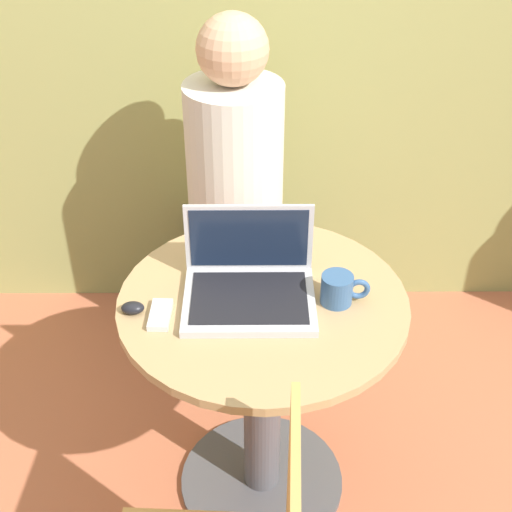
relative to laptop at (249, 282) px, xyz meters
name	(u,v)px	position (x,y,z in m)	size (l,w,h in m)	color
ground_plane	(262,481)	(0.04, -0.02, -0.79)	(12.00, 12.00, 0.00)	#B26042
round_table	(262,371)	(0.04, -0.02, -0.30)	(0.75, 0.75, 0.74)	#4C4C51
laptop	(249,282)	(0.00, 0.00, 0.00)	(0.33, 0.27, 0.21)	#B7B7BC
cell_phone	(160,315)	(-0.22, -0.09, -0.03)	(0.05, 0.11, 0.02)	silver
computer_mouse	(133,308)	(-0.29, -0.07, -0.03)	(0.06, 0.04, 0.03)	black
coffee_cup	(339,289)	(0.23, -0.03, 0.00)	(0.13, 0.08, 0.08)	#335684
person_seated	(234,220)	(-0.06, 0.67, -0.24)	(0.36, 0.51, 1.29)	#4C4742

